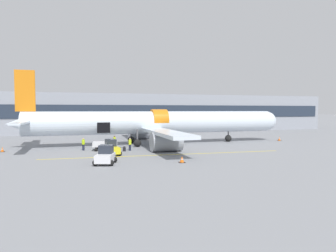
# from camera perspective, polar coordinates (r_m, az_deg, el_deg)

# --- Properties ---
(ground_plane) EXTENTS (500.00, 500.00, 0.00)m
(ground_plane) POSITION_cam_1_polar(r_m,az_deg,el_deg) (38.64, -1.36, -4.34)
(ground_plane) COLOR gray
(apron_marking_line) EXTENTS (27.22, 1.69, 0.01)m
(apron_marking_line) POSITION_cam_1_polar(r_m,az_deg,el_deg) (33.43, 0.02, -5.49)
(apron_marking_line) COLOR yellow
(apron_marking_line) RESTS_ON ground_plane
(terminal_strip) EXTENTS (100.79, 13.19, 8.49)m
(terminal_strip) POSITION_cam_1_polar(r_m,az_deg,el_deg) (70.58, -8.70, 2.45)
(terminal_strip) COLOR gray
(terminal_strip) RESTS_ON ground_plane
(airplane) EXTENTS (39.89, 30.92, 10.06)m
(airplane) POSITION_cam_1_polar(r_m,az_deg,el_deg) (43.38, -2.46, 0.46)
(airplane) COLOR silver
(airplane) RESTS_ON ground_plane
(baggage_tug_lead) EXTENTS (2.40, 2.96, 1.72)m
(baggage_tug_lead) POSITION_cam_1_polar(r_m,az_deg,el_deg) (28.30, -11.83, -5.65)
(baggage_tug_lead) COLOR silver
(baggage_tug_lead) RESTS_ON ground_plane
(baggage_tug_mid) EXTENTS (1.98, 3.11, 1.70)m
(baggage_tug_mid) POSITION_cam_1_polar(r_m,az_deg,el_deg) (33.88, -10.71, -4.22)
(baggage_tug_mid) COLOR yellow
(baggage_tug_mid) RESTS_ON ground_plane
(baggage_cart_loading) EXTENTS (3.95, 2.25, 1.07)m
(baggage_cart_loading) POSITION_cam_1_polar(r_m,az_deg,el_deg) (37.80, -11.70, -3.74)
(baggage_cart_loading) COLOR silver
(baggage_cart_loading) RESTS_ON ground_plane
(ground_crew_loader_a) EXTENTS (0.44, 0.55, 1.57)m
(ground_crew_loader_a) POSITION_cam_1_polar(r_m,az_deg,el_deg) (40.42, -10.16, -2.87)
(ground_crew_loader_a) COLOR black
(ground_crew_loader_a) RESTS_ON ground_plane
(ground_crew_loader_b) EXTENTS (0.41, 0.54, 1.55)m
(ground_crew_loader_b) POSITION_cam_1_polar(r_m,az_deg,el_deg) (38.36, -15.83, -3.28)
(ground_crew_loader_b) COLOR #1E2338
(ground_crew_loader_b) RESTS_ON ground_plane
(ground_crew_driver) EXTENTS (0.49, 0.52, 1.57)m
(ground_crew_driver) POSITION_cam_1_polar(r_m,az_deg,el_deg) (36.99, -7.26, -3.40)
(ground_crew_driver) COLOR #1E2338
(ground_crew_driver) RESTS_ON ground_plane
(suitcase_on_tarmac_upright) EXTENTS (0.41, 0.31, 0.60)m
(suitcase_on_tarmac_upright) POSITION_cam_1_polar(r_m,az_deg,el_deg) (36.54, -8.32, -4.41)
(suitcase_on_tarmac_upright) COLOR black
(suitcase_on_tarmac_upright) RESTS_ON ground_plane
(safety_cone_nose) EXTENTS (0.59, 0.59, 0.61)m
(safety_cone_nose) POSITION_cam_1_polar(r_m,az_deg,el_deg) (51.75, 20.44, -2.33)
(safety_cone_nose) COLOR black
(safety_cone_nose) RESTS_ON ground_plane
(safety_cone_engine_left) EXTENTS (0.60, 0.60, 0.60)m
(safety_cone_engine_left) POSITION_cam_1_polar(r_m,az_deg,el_deg) (28.56, 2.68, -6.41)
(safety_cone_engine_left) COLOR black
(safety_cone_engine_left) RESTS_ON ground_plane
(safety_cone_wingtip) EXTENTS (0.50, 0.50, 0.79)m
(safety_cone_wingtip) POSITION_cam_1_polar(r_m,az_deg,el_deg) (36.26, 1.86, -4.23)
(safety_cone_wingtip) COLOR black
(safety_cone_wingtip) RESTS_ON ground_plane
(safety_cone_tail) EXTENTS (0.51, 0.51, 0.61)m
(safety_cone_tail) POSITION_cam_1_polar(r_m,az_deg,el_deg) (40.77, -29.01, -3.94)
(safety_cone_tail) COLOR black
(safety_cone_tail) RESTS_ON ground_plane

